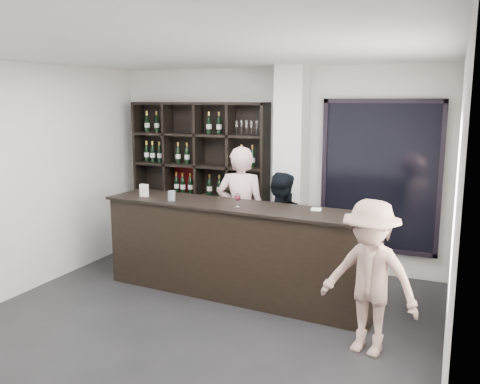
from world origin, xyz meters
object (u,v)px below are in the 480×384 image
at_px(wine_shelf, 200,181).
at_px(taster_black, 279,229).
at_px(tasting_counter, 237,250).
at_px(taster_pink, 241,213).
at_px(customer, 370,278).

bearing_deg(wine_shelf, taster_black, -24.79).
bearing_deg(tasting_counter, taster_pink, 112.67).
relative_size(wine_shelf, customer, 1.58).
distance_m(taster_black, customer, 2.02).
relative_size(wine_shelf, tasting_counter, 0.68).
height_order(wine_shelf, taster_black, wine_shelf).
bearing_deg(taster_black, wine_shelf, -29.00).
bearing_deg(customer, taster_black, 148.85).
bearing_deg(taster_black, taster_pink, -4.21).
bearing_deg(taster_pink, customer, 133.09).
relative_size(tasting_counter, taster_pink, 1.93).
relative_size(wine_shelf, taster_black, 1.59).
bearing_deg(tasting_counter, wine_shelf, 136.88).
bearing_deg(wine_shelf, tasting_counter, -47.83).
relative_size(tasting_counter, customer, 2.33).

